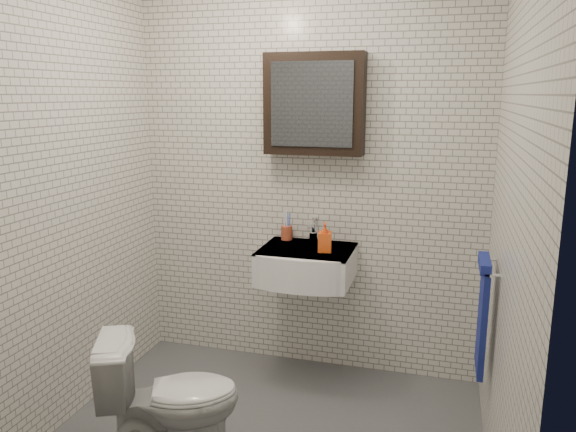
# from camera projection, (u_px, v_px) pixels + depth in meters

# --- Properties ---
(room_shell) EXTENTS (2.22, 2.02, 2.51)m
(room_shell) POSITION_uv_depth(u_px,v_px,m) (256.00, 160.00, 2.53)
(room_shell) COLOR silver
(room_shell) RESTS_ON ground
(washbasin) EXTENTS (0.55, 0.50, 0.20)m
(washbasin) POSITION_uv_depth(u_px,v_px,m) (305.00, 265.00, 3.36)
(washbasin) COLOR white
(washbasin) RESTS_ON room_shell
(faucet) EXTENTS (0.06, 0.20, 0.15)m
(faucet) POSITION_uv_depth(u_px,v_px,m) (313.00, 231.00, 3.51)
(faucet) COLOR silver
(faucet) RESTS_ON washbasin
(mirror_cabinet) EXTENTS (0.60, 0.15, 0.60)m
(mirror_cabinet) POSITION_uv_depth(u_px,v_px,m) (314.00, 104.00, 3.34)
(mirror_cabinet) COLOR black
(mirror_cabinet) RESTS_ON room_shell
(towel_rail) EXTENTS (0.09, 0.30, 0.58)m
(towel_rail) POSITION_uv_depth(u_px,v_px,m) (483.00, 311.00, 2.74)
(towel_rail) COLOR silver
(towel_rail) RESTS_ON room_shell
(toothbrush_cup) EXTENTS (0.09, 0.09, 0.19)m
(toothbrush_cup) POSITION_uv_depth(u_px,v_px,m) (287.00, 232.00, 3.57)
(toothbrush_cup) COLOR #A34328
(toothbrush_cup) RESTS_ON washbasin
(soap_bottle) EXTENTS (0.09, 0.09, 0.17)m
(soap_bottle) POSITION_uv_depth(u_px,v_px,m) (325.00, 237.00, 3.29)
(soap_bottle) COLOR orange
(soap_bottle) RESTS_ON washbasin
(toilet) EXTENTS (0.74, 0.60, 0.66)m
(toilet) POSITION_uv_depth(u_px,v_px,m) (171.00, 398.00, 2.69)
(toilet) COLOR silver
(toilet) RESTS_ON ground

